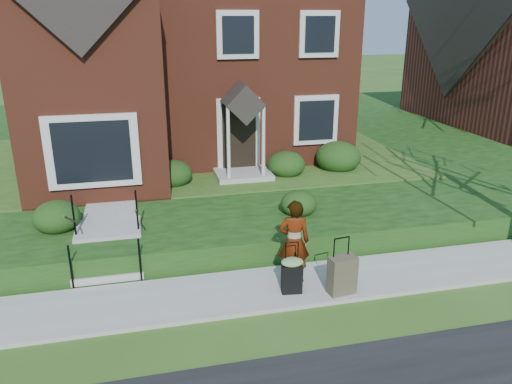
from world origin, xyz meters
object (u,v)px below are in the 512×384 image
object	(u,v)px
front_steps	(108,244)
suitcase_olive	(342,275)
suitcase_black	(292,273)
woman	(294,241)

from	to	relation	value
front_steps	suitcase_olive	distance (m)	4.97
suitcase_black	suitcase_olive	bearing A→B (deg)	-7.38
woman	suitcase_olive	world-z (taller)	woman
woman	suitcase_olive	xyz separation A→B (m)	(0.76, -0.67, -0.48)
front_steps	suitcase_black	distance (m)	4.05
front_steps	woman	world-z (taller)	woman
front_steps	woman	xyz separation A→B (m)	(3.60, -1.71, 0.46)
front_steps	woman	distance (m)	4.01
suitcase_black	suitcase_olive	size ratio (longest dim) A/B	0.92
woman	suitcase_olive	size ratio (longest dim) A/B	1.52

